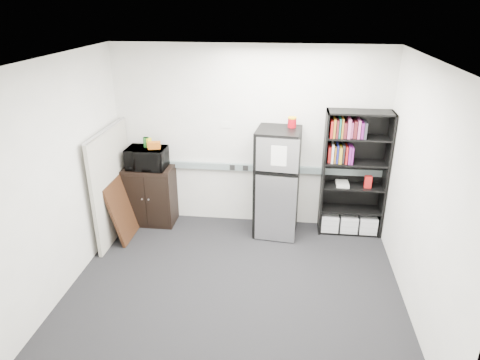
{
  "coord_description": "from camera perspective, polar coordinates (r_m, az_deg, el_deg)",
  "views": [
    {
      "loc": [
        0.57,
        -4.26,
        3.26
      ],
      "look_at": [
        -0.04,
        0.9,
        1.04
      ],
      "focal_mm": 32.0,
      "sensor_mm": 36.0,
      "label": 1
    }
  ],
  "objects": [
    {
      "name": "floor",
      "position": [
        5.39,
        -0.73,
        -14.05
      ],
      "size": [
        4.0,
        4.0,
        0.0
      ],
      "primitive_type": "plane",
      "color": "black",
      "rests_on": "ground"
    },
    {
      "name": "wall_back",
      "position": [
        6.33,
        1.26,
        5.56
      ],
      "size": [
        4.0,
        0.02,
        2.7
      ],
      "primitive_type": "cube",
      "color": "silver",
      "rests_on": "floor"
    },
    {
      "name": "wall_right",
      "position": [
        4.88,
        23.16,
        -1.88
      ],
      "size": [
        0.02,
        3.5,
        2.7
      ],
      "primitive_type": "cube",
      "color": "silver",
      "rests_on": "floor"
    },
    {
      "name": "wall_left",
      "position": [
        5.33,
        -22.66,
        0.26
      ],
      "size": [
        0.02,
        3.5,
        2.7
      ],
      "primitive_type": "cube",
      "color": "silver",
      "rests_on": "floor"
    },
    {
      "name": "ceiling",
      "position": [
        4.34,
        -0.92,
        15.71
      ],
      "size": [
        4.0,
        3.5,
        0.02
      ],
      "primitive_type": "cube",
      "color": "white",
      "rests_on": "wall_back"
    },
    {
      "name": "electrical_raceway",
      "position": [
        6.45,
        1.2,
        1.67
      ],
      "size": [
        3.92,
        0.05,
        0.1
      ],
      "primitive_type": "cube",
      "color": "gray",
      "rests_on": "wall_back"
    },
    {
      "name": "wall_note",
      "position": [
        6.31,
        -1.92,
        7.39
      ],
      "size": [
        0.14,
        0.0,
        0.1
      ],
      "primitive_type": "cube",
      "color": "white",
      "rests_on": "wall_back"
    },
    {
      "name": "bookshelf",
      "position": [
        6.35,
        14.92,
        0.63
      ],
      "size": [
        0.9,
        0.34,
        1.85
      ],
      "color": "black",
      "rests_on": "floor"
    },
    {
      "name": "cubicle_partition",
      "position": [
        6.37,
        -16.66,
        -0.49
      ],
      "size": [
        0.06,
        1.3,
        1.62
      ],
      "color": "gray",
      "rests_on": "floor"
    },
    {
      "name": "cabinet",
      "position": [
        6.73,
        -11.84,
        -2.0
      ],
      "size": [
        0.73,
        0.49,
        0.92
      ],
      "color": "black",
      "rests_on": "floor"
    },
    {
      "name": "microwave",
      "position": [
        6.49,
        -12.32,
        2.88
      ],
      "size": [
        0.58,
        0.39,
        0.32
      ],
      "primitive_type": "imported",
      "rotation": [
        0.0,
        0.0,
        -0.01
      ],
      "color": "black",
      "rests_on": "cabinet"
    },
    {
      "name": "snack_box_a",
      "position": [
        6.44,
        -12.4,
        4.94
      ],
      "size": [
        0.08,
        0.07,
        0.15
      ],
      "primitive_type": "cube",
      "rotation": [
        0.0,
        0.0,
        0.35
      ],
      "color": "#18551A",
      "rests_on": "microwave"
    },
    {
      "name": "snack_box_b",
      "position": [
        6.44,
        -12.4,
        4.94
      ],
      "size": [
        0.08,
        0.06,
        0.15
      ],
      "primitive_type": "cube",
      "rotation": [
        0.0,
        0.0,
        -0.15
      ],
      "color": "#0D3915",
      "rests_on": "microwave"
    },
    {
      "name": "snack_box_c",
      "position": [
        6.43,
        -12.02,
        4.89
      ],
      "size": [
        0.08,
        0.06,
        0.14
      ],
      "primitive_type": "cube",
      "rotation": [
        0.0,
        0.0,
        0.2
      ],
      "color": "yellow",
      "rests_on": "microwave"
    },
    {
      "name": "snack_bag",
      "position": [
        6.36,
        -11.38,
        4.56
      ],
      "size": [
        0.2,
        0.14,
        0.1
      ],
      "primitive_type": "cube",
      "rotation": [
        0.0,
        0.0,
        0.24
      ],
      "color": "#BD5912",
      "rests_on": "microwave"
    },
    {
      "name": "refrigerator",
      "position": [
        6.19,
        4.93,
        -0.39
      ],
      "size": [
        0.66,
        0.68,
        1.6
      ],
      "rotation": [
        0.0,
        0.0,
        -0.1
      ],
      "color": "black",
      "rests_on": "floor"
    },
    {
      "name": "coffee_can",
      "position": [
        6.02,
        6.96,
        7.75
      ],
      "size": [
        0.12,
        0.12,
        0.17
      ],
      "color": "#A30712",
      "rests_on": "refrigerator"
    },
    {
      "name": "framed_poster",
      "position": [
        6.44,
        -15.35,
        -3.66
      ],
      "size": [
        0.26,
        0.7,
        0.88
      ],
      "rotation": [
        0.0,
        -0.25,
        0.0
      ],
      "color": "black",
      "rests_on": "floor"
    }
  ]
}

